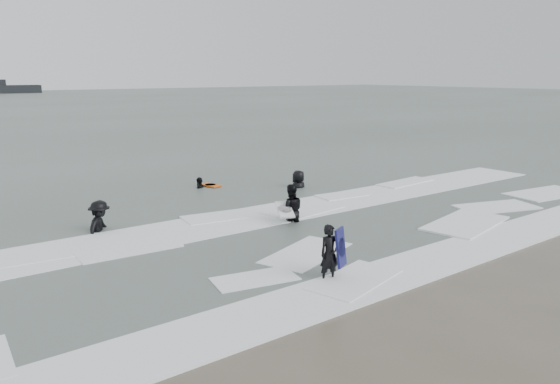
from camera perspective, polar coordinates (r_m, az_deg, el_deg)
ground at (r=15.10m, az=11.48°, el=-7.36°), size 320.00×320.00×0.00m
surfer_centre at (r=13.65m, az=5.16°, el=-9.31°), size 0.59×0.44×1.47m
surfer_wading at (r=18.79m, az=1.11°, el=-3.18°), size 1.15×1.08×1.89m
surfer_breaker at (r=18.51m, az=-18.24°, el=-4.05°), size 1.37×1.38×1.91m
surfer_right_near at (r=24.44m, az=-8.36°, el=0.35°), size 1.00×0.96×1.68m
surfer_right_far at (r=24.22m, az=1.94°, el=0.36°), size 1.05×0.77×1.97m
surf_foam at (r=17.63m, az=2.53°, el=-4.09°), size 30.03×9.06×0.09m
bodyboards at (r=18.75m, az=-1.58°, el=-1.64°), size 3.58×12.43×1.25m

